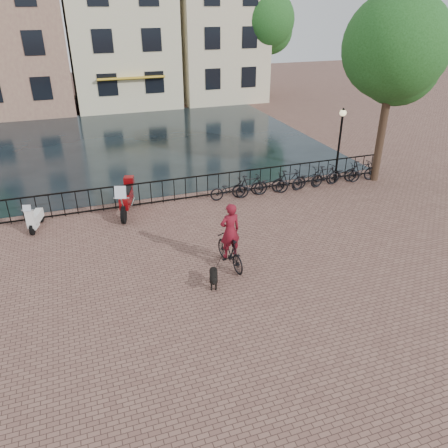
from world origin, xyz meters
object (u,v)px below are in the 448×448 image
object	(u,v)px
lamp_post	(340,133)
motorcycle	(126,195)
cyclist	(230,239)
dog	(214,278)
scooter	(35,213)

from	to	relation	value
lamp_post	motorcycle	distance (m)	9.92
cyclist	dog	size ratio (longest dim) A/B	2.76
lamp_post	motorcycle	bearing A→B (deg)	-178.92
motorcycle	scooter	bearing A→B (deg)	-160.32
scooter	lamp_post	bearing A→B (deg)	17.00
lamp_post	cyclist	distance (m)	9.05
dog	motorcycle	world-z (taller)	motorcycle
motorcycle	scooter	world-z (taller)	motorcycle
lamp_post	dog	bearing A→B (deg)	-142.59
cyclist	motorcycle	world-z (taller)	cyclist
motorcycle	cyclist	bearing A→B (deg)	-46.08
lamp_post	motorcycle	size ratio (longest dim) A/B	1.49
lamp_post	dog	size ratio (longest dim) A/B	3.70
cyclist	dog	world-z (taller)	cyclist
dog	scooter	bearing A→B (deg)	148.74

